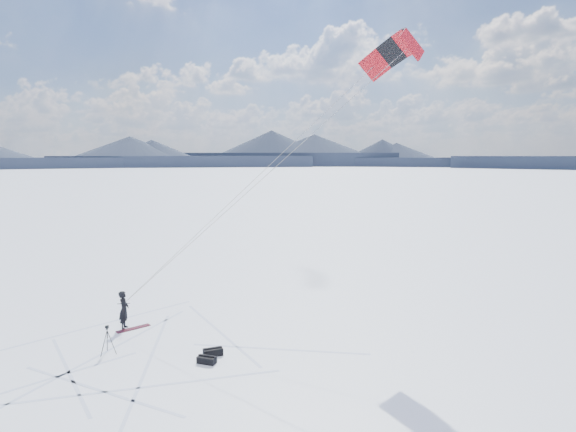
{
  "coord_description": "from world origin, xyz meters",
  "views": [
    {
      "loc": [
        5.49,
        -18.75,
        7.69
      ],
      "look_at": [
        6.0,
        2.83,
        4.94
      ],
      "focal_mm": 30.0,
      "sensor_mm": 36.0,
      "label": 1
    }
  ],
  "objects_px": {
    "snowboard": "(133,328)",
    "tripod": "(107,336)",
    "snowkiter": "(125,329)",
    "gear_bag_a": "(213,352)",
    "gear_bag_b": "(207,360)"
  },
  "relations": [
    {
      "from": "snowboard",
      "to": "tripod",
      "type": "xyz_separation_m",
      "value": [
        -0.17,
        -2.71,
        0.72
      ]
    },
    {
      "from": "snowboard",
      "to": "tripod",
      "type": "height_order",
      "value": "tripod"
    },
    {
      "from": "snowkiter",
      "to": "tripod",
      "type": "bearing_deg",
      "value": 178.75
    },
    {
      "from": "gear_bag_a",
      "to": "snowkiter",
      "type": "bearing_deg",
      "value": 124.99
    },
    {
      "from": "tripod",
      "to": "gear_bag_a",
      "type": "relative_size",
      "value": 1.42
    },
    {
      "from": "gear_bag_a",
      "to": "gear_bag_b",
      "type": "height_order",
      "value": "gear_bag_a"
    },
    {
      "from": "snowkiter",
      "to": "tripod",
      "type": "height_order",
      "value": "tripod"
    },
    {
      "from": "snowboard",
      "to": "tripod",
      "type": "bearing_deg",
      "value": -133.68
    },
    {
      "from": "snowboard",
      "to": "gear_bag_a",
      "type": "height_order",
      "value": "gear_bag_a"
    },
    {
      "from": "gear_bag_a",
      "to": "gear_bag_b",
      "type": "distance_m",
      "value": 0.7
    },
    {
      "from": "snowkiter",
      "to": "gear_bag_a",
      "type": "bearing_deg",
      "value": -130.72
    },
    {
      "from": "snowkiter",
      "to": "gear_bag_b",
      "type": "xyz_separation_m",
      "value": [
        4.18,
        -3.7,
        0.14
      ]
    },
    {
      "from": "snowboard",
      "to": "gear_bag_a",
      "type": "distance_m",
      "value": 4.92
    },
    {
      "from": "snowkiter",
      "to": "gear_bag_b",
      "type": "bearing_deg",
      "value": -137.38
    },
    {
      "from": "tripod",
      "to": "snowboard",
      "type": "bearing_deg",
      "value": 91.85
    }
  ]
}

